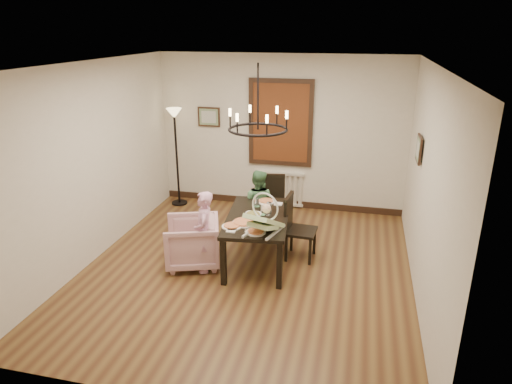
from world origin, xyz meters
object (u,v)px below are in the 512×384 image
at_px(elderly_woman, 204,238).
at_px(baby_bouncer, 264,219).
at_px(floor_lamp, 177,159).
at_px(seated_man, 258,210).
at_px(chair_far, 272,204).
at_px(chair_right, 301,227).
at_px(dining_table, 258,221).
at_px(armchair, 192,242).
at_px(drinking_glass, 268,211).

height_order(elderly_woman, baby_bouncer, baby_bouncer).
bearing_deg(floor_lamp, seated_man, -31.01).
xyz_separation_m(chair_far, chair_right, (0.61, -0.88, 0.02)).
relative_size(chair_far, seated_man, 0.99).
bearing_deg(floor_lamp, baby_bouncer, -47.43).
bearing_deg(chair_far, dining_table, -98.55).
height_order(elderly_woman, seated_man, elderly_woman).
xyz_separation_m(chair_far, armchair, (-0.87, -1.43, -0.12)).
bearing_deg(seated_man, baby_bouncer, 110.48).
distance_m(elderly_woman, floor_lamp, 2.69).
relative_size(dining_table, drinking_glass, 12.34).
xyz_separation_m(armchair, baby_bouncer, (1.09, -0.21, 0.55)).
distance_m(armchair, baby_bouncer, 1.24).
bearing_deg(dining_table, armchair, -167.57).
height_order(armchair, elderly_woman, elderly_woman).
height_order(armchair, seated_man, seated_man).
bearing_deg(chair_far, floor_lamp, 149.61).
relative_size(armchair, drinking_glass, 5.83).
relative_size(elderly_woman, seated_man, 1.03).
bearing_deg(chair_right, floor_lamp, 61.44).
xyz_separation_m(baby_bouncer, drinking_glass, (-0.06, 0.56, -0.12)).
relative_size(armchair, elderly_woman, 0.79).
height_order(chair_far, armchair, chair_far).
xyz_separation_m(elderly_woman, seated_man, (0.47, 1.21, -0.01)).
xyz_separation_m(chair_right, armchair, (-1.48, -0.55, -0.14)).
xyz_separation_m(dining_table, elderly_woman, (-0.66, -0.42, -0.15)).
bearing_deg(seated_man, chair_far, -112.59).
bearing_deg(chair_far, elderly_woman, -122.02).
distance_m(armchair, drinking_glass, 1.17).
distance_m(baby_bouncer, drinking_glass, 0.58).
bearing_deg(elderly_woman, baby_bouncer, 68.82).
bearing_deg(chair_right, drinking_glass, 116.79).
bearing_deg(chair_far, drinking_glass, -91.21).
bearing_deg(chair_far, seated_man, -126.04).
relative_size(seated_man, baby_bouncer, 1.68).
height_order(seated_man, floor_lamp, floor_lamp).
xyz_separation_m(chair_far, seated_man, (-0.17, -0.33, 0.01)).
distance_m(armchair, elderly_woman, 0.29).
xyz_separation_m(elderly_woman, drinking_glass, (0.80, 0.47, 0.30)).
bearing_deg(elderly_woman, armchair, -132.16).
distance_m(baby_bouncer, floor_lamp, 3.25).
bearing_deg(baby_bouncer, elderly_woman, -169.46).
bearing_deg(elderly_woman, chair_far, 142.36).
bearing_deg(armchair, drinking_glass, 90.28).
xyz_separation_m(dining_table, floor_lamp, (-2.00, 1.88, 0.27)).
distance_m(dining_table, armchair, 0.98).
bearing_deg(dining_table, seated_man, 96.85).
distance_m(elderly_woman, drinking_glass, 0.97).
distance_m(dining_table, chair_right, 0.65).
bearing_deg(dining_table, drinking_glass, 15.17).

